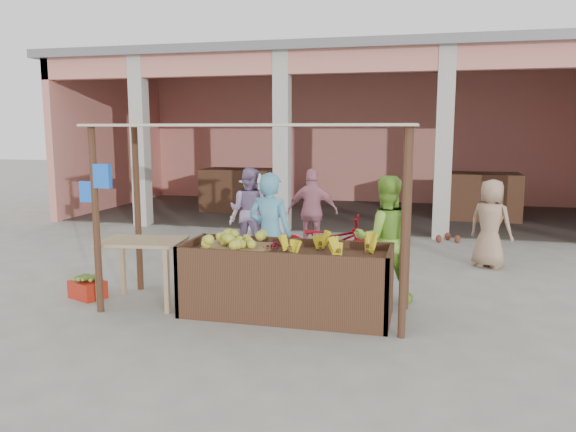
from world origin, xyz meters
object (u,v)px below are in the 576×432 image
(fruit_stall, at_px, (286,284))
(vendor_blue, at_px, (270,231))
(vendor_green, at_px, (385,236))
(side_table, at_px, (143,250))
(red_crate, at_px, (88,289))
(motorcycle, at_px, (327,243))

(fruit_stall, xyz_separation_m, vendor_blue, (-0.42, 0.76, 0.53))
(vendor_blue, height_order, vendor_green, vendor_blue)
(side_table, xyz_separation_m, red_crate, (-0.88, 0.02, -0.61))
(fruit_stall, bearing_deg, side_table, 179.75)
(side_table, xyz_separation_m, vendor_green, (3.12, 0.89, 0.18))
(side_table, distance_m, red_crate, 1.07)
(red_crate, bearing_deg, fruit_stall, 22.53)
(fruit_stall, height_order, side_table, side_table)
(side_table, height_order, red_crate, side_table)
(red_crate, xyz_separation_m, vendor_blue, (2.43, 0.72, 0.81))
(red_crate, relative_size, vendor_green, 0.26)
(fruit_stall, bearing_deg, red_crate, 179.33)
(vendor_green, bearing_deg, red_crate, -3.14)
(side_table, distance_m, vendor_blue, 1.73)
(fruit_stall, relative_size, side_table, 2.24)
(fruit_stall, bearing_deg, motorcycle, 86.67)
(vendor_green, bearing_deg, vendor_blue, -10.09)
(vendor_blue, bearing_deg, fruit_stall, 127.09)
(motorcycle, bearing_deg, fruit_stall, 174.54)
(vendor_green, relative_size, motorcycle, 0.96)
(side_table, height_order, vendor_green, vendor_green)
(side_table, bearing_deg, motorcycle, 38.94)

